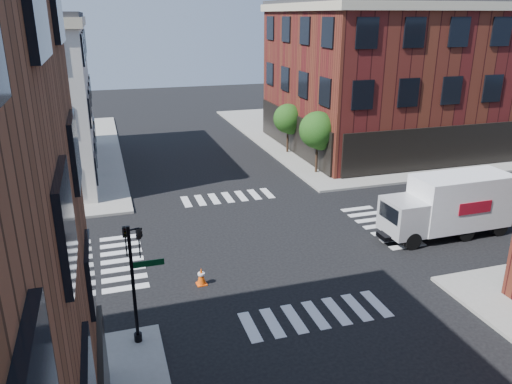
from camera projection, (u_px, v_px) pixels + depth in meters
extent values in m
plane|color=black|center=(261.00, 242.00, 25.89)|extent=(120.00, 120.00, 0.00)
cube|color=gray|center=(394.00, 130.00, 50.63)|extent=(30.00, 30.00, 0.15)
cube|color=#491213|center=(426.00, 76.00, 44.01)|extent=(25.00, 16.00, 12.00)
cylinder|color=black|center=(316.00, 162.00, 36.68)|extent=(0.18, 0.18, 1.47)
cylinder|color=black|center=(317.00, 153.00, 36.44)|extent=(0.12, 0.12, 1.47)
sphere|color=#163E11|center=(318.00, 130.00, 35.87)|extent=(2.69, 2.69, 2.69)
sphere|color=#163E11|center=(321.00, 138.00, 36.04)|extent=(1.85, 1.85, 1.85)
cylinder|color=black|center=(287.00, 144.00, 42.10)|extent=(0.18, 0.18, 1.33)
cylinder|color=black|center=(288.00, 136.00, 41.88)|extent=(0.12, 0.12, 1.33)
sphere|color=#163E11|center=(288.00, 119.00, 41.37)|extent=(2.43, 2.43, 2.43)
sphere|color=#163E11|center=(291.00, 124.00, 41.51)|extent=(1.67, 1.67, 1.67)
cylinder|color=black|center=(134.00, 288.00, 17.09)|extent=(0.12, 0.12, 4.60)
cylinder|color=black|center=(138.00, 337.00, 17.76)|extent=(0.28, 0.28, 0.30)
cube|color=#053819|center=(148.00, 264.00, 16.96)|extent=(1.10, 0.03, 0.22)
cube|color=#053819|center=(130.00, 252.00, 17.22)|extent=(0.03, 1.10, 0.22)
imported|color=black|center=(140.00, 243.00, 16.74)|extent=(0.22, 0.18, 1.10)
imported|color=black|center=(126.00, 242.00, 16.84)|extent=(0.18, 0.22, 1.10)
cube|color=white|center=(460.00, 200.00, 26.32)|extent=(5.24, 2.31, 2.78)
cube|color=maroon|center=(475.00, 208.00, 25.30)|extent=(1.98, 0.07, 0.63)
cube|color=maroon|center=(446.00, 193.00, 27.34)|extent=(1.98, 0.07, 0.63)
cube|color=silver|center=(403.00, 217.00, 25.49)|extent=(1.82, 2.18, 1.80)
cube|color=black|center=(389.00, 213.00, 25.13)|extent=(0.11, 1.71, 0.81)
cube|color=black|center=(440.00, 228.00, 26.49)|extent=(7.19, 0.99, 0.22)
cylinder|color=black|center=(412.00, 241.00, 24.96)|extent=(0.90, 0.33, 0.90)
cylinder|color=black|center=(392.00, 227.00, 26.65)|extent=(0.90, 0.33, 0.90)
cylinder|color=black|center=(466.00, 233.00, 25.91)|extent=(0.90, 0.33, 0.90)
cylinder|color=black|center=(442.00, 219.00, 27.59)|extent=(0.90, 0.33, 0.90)
cylinder|color=black|center=(499.00, 227.00, 26.54)|extent=(0.90, 0.33, 0.90)
cylinder|color=black|center=(474.00, 215.00, 28.22)|extent=(0.90, 0.33, 0.90)
cube|color=#F6520A|center=(202.00, 284.00, 21.82)|extent=(0.46, 0.46, 0.05)
cone|color=#F6520A|center=(201.00, 276.00, 21.69)|extent=(0.44, 0.44, 0.80)
cylinder|color=white|center=(201.00, 274.00, 21.65)|extent=(0.31, 0.31, 0.09)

